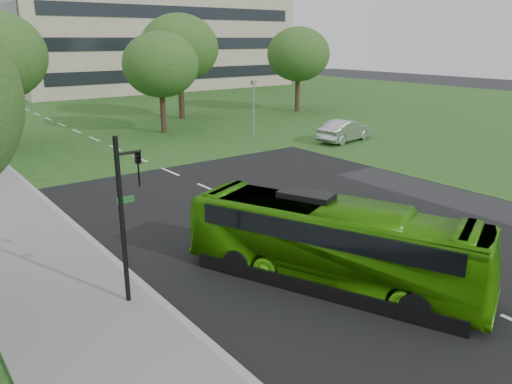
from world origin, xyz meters
TOP-DOWN VIEW (x-y plane):
  - ground at (0.00, 0.00)m, footprint 160.00×160.00m
  - street_surfaces at (-0.38, 22.75)m, footprint 120.00×120.00m
  - office_building at (21.96, 61.96)m, footprint 40.10×20.10m
  - tree_park_c at (5.35, 25.19)m, footprint 5.83×5.83m
  - tree_park_d at (10.18, 30.97)m, footprint 7.09×7.09m
  - tree_park_e at (21.98, 28.08)m, footprint 6.25×6.25m
  - bus at (-2.28, -0.84)m, footprint 5.59×9.34m
  - sedan at (14.27, 14.17)m, footprint 5.01×2.43m
  - traffic_light at (-7.65, 1.65)m, footprint 0.77×0.21m
  - camera_pole at (10.00, 19.53)m, footprint 0.43×0.40m

SIDE VIEW (x-z plane):
  - ground at x=0.00m, z-range 0.00..0.00m
  - street_surfaces at x=-0.38m, z-range -0.05..0.10m
  - sedan at x=14.27m, z-range 0.00..1.58m
  - bus at x=-2.28m, z-range 0.00..2.57m
  - camera_pole at x=10.00m, z-range 0.61..4.82m
  - traffic_light at x=-7.65m, z-range 0.42..5.24m
  - tree_park_c at x=5.35m, z-range 1.38..9.13m
  - tree_park_e at x=21.98m, z-range 1.49..9.82m
  - tree_park_d at x=10.18m, z-range 1.66..11.04m
  - office_building at x=21.96m, z-range 0.00..25.00m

